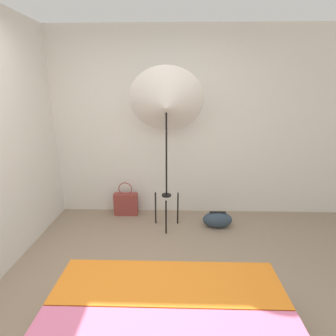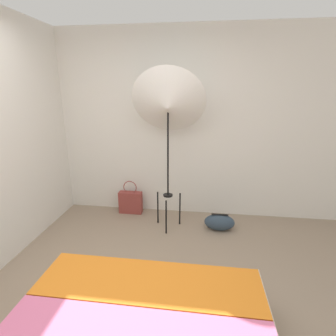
{
  "view_description": "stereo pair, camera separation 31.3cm",
  "coord_description": "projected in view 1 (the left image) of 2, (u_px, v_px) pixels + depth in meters",
  "views": [
    {
      "loc": [
        0.29,
        -1.56,
        1.81
      ],
      "look_at": [
        0.21,
        1.44,
        0.89
      ],
      "focal_mm": 28.0,
      "sensor_mm": 36.0,
      "label": 1
    },
    {
      "loc": [
        0.6,
        -1.53,
        1.81
      ],
      "look_at": [
        0.21,
        1.44,
        0.89
      ],
      "focal_mm": 28.0,
      "sensor_mm": 36.0,
      "label": 2
    }
  ],
  "objects": [
    {
      "name": "duffel_bag",
      "position": [
        217.0,
        220.0,
        3.53
      ],
      "size": [
        0.4,
        0.22,
        0.22
      ],
      "color": "#2D3D4C",
      "rests_on": "ground_plane"
    },
    {
      "name": "photo_umbrella",
      "position": [
        166.0,
        106.0,
        3.1
      ],
      "size": [
        0.91,
        0.6,
        2.05
      ],
      "color": "black",
      "rests_on": "ground_plane"
    },
    {
      "name": "ground_plane",
      "position": [
        136.0,
        332.0,
        2.02
      ],
      "size": [
        14.0,
        14.0,
        0.0
      ],
      "primitive_type": "plane",
      "color": "gray"
    },
    {
      "name": "tote_bag",
      "position": [
        126.0,
        204.0,
        3.87
      ],
      "size": [
        0.34,
        0.12,
        0.51
      ],
      "color": "brown",
      "rests_on": "ground_plane"
    },
    {
      "name": "wall_back",
      "position": [
        155.0,
        126.0,
        3.69
      ],
      "size": [
        8.0,
        0.05,
        2.6
      ],
      "color": "silver",
      "rests_on": "ground_plane"
    },
    {
      "name": "wall_side_left",
      "position": [
        2.0,
        141.0,
        2.64
      ],
      "size": [
        0.05,
        8.0,
        2.6
      ],
      "color": "silver",
      "rests_on": "ground_plane"
    }
  ]
}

